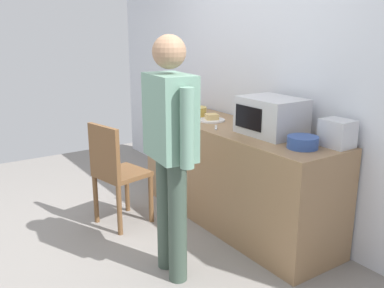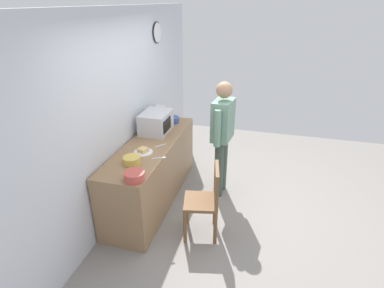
# 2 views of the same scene
# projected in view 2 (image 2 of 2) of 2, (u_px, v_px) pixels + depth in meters

# --- Properties ---
(ground_plane) EXTENTS (6.00, 6.00, 0.00)m
(ground_plane) POSITION_uv_depth(u_px,v_px,m) (236.00, 213.00, 4.18)
(ground_plane) COLOR gray
(back_wall) EXTENTS (5.40, 0.13, 2.60)m
(back_wall) POSITION_uv_depth(u_px,v_px,m) (121.00, 113.00, 4.01)
(back_wall) COLOR silver
(back_wall) RESTS_ON ground_plane
(kitchen_counter) EXTENTS (2.11, 0.62, 0.90)m
(kitchen_counter) POSITION_uv_depth(u_px,v_px,m) (152.00, 171.00, 4.32)
(kitchen_counter) COLOR #93704C
(kitchen_counter) RESTS_ON ground_plane
(microwave) EXTENTS (0.50, 0.39, 0.30)m
(microwave) POSITION_uv_depth(u_px,v_px,m) (156.00, 122.00, 4.41)
(microwave) COLOR silver
(microwave) RESTS_ON kitchen_counter
(sandwich_plate) EXTENTS (0.24, 0.24, 0.07)m
(sandwich_plate) POSITION_uv_depth(u_px,v_px,m) (143.00, 151.00, 3.85)
(sandwich_plate) COLOR white
(sandwich_plate) RESTS_ON kitchen_counter
(salad_bowl) EXTENTS (0.22, 0.22, 0.09)m
(salad_bowl) POSITION_uv_depth(u_px,v_px,m) (172.00, 120.00, 4.81)
(salad_bowl) COLOR #33519E
(salad_bowl) RESTS_ON kitchen_counter
(cereal_bowl) EXTENTS (0.23, 0.23, 0.09)m
(cereal_bowl) POSITION_uv_depth(u_px,v_px,m) (134.00, 176.00, 3.26)
(cereal_bowl) COLOR #C64C42
(cereal_bowl) RESTS_ON kitchen_counter
(mixing_bowl) EXTENTS (0.21, 0.21, 0.08)m
(mixing_bowl) POSITION_uv_depth(u_px,v_px,m) (132.00, 160.00, 3.60)
(mixing_bowl) COLOR gold
(mixing_bowl) RESTS_ON kitchen_counter
(toaster) EXTENTS (0.22, 0.18, 0.20)m
(toaster) POSITION_uv_depth(u_px,v_px,m) (160.00, 113.00, 4.93)
(toaster) COLOR silver
(toaster) RESTS_ON kitchen_counter
(fork_utensil) EXTENTS (0.09, 0.16, 0.01)m
(fork_utensil) POSITION_uv_depth(u_px,v_px,m) (159.00, 158.00, 3.72)
(fork_utensil) COLOR silver
(fork_utensil) RESTS_ON kitchen_counter
(spoon_utensil) EXTENTS (0.15, 0.12, 0.01)m
(spoon_utensil) POSITION_uv_depth(u_px,v_px,m) (161.00, 145.00, 4.04)
(spoon_utensil) COLOR silver
(spoon_utensil) RESTS_ON kitchen_counter
(person_standing) EXTENTS (0.59, 0.28, 1.70)m
(person_standing) POSITION_uv_depth(u_px,v_px,m) (222.00, 131.00, 4.24)
(person_standing) COLOR #3B4C40
(person_standing) RESTS_ON ground_plane
(wooden_chair) EXTENTS (0.48, 0.48, 0.94)m
(wooden_chair) POSITION_uv_depth(u_px,v_px,m) (207.00, 198.00, 3.61)
(wooden_chair) COLOR brown
(wooden_chair) RESTS_ON ground_plane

